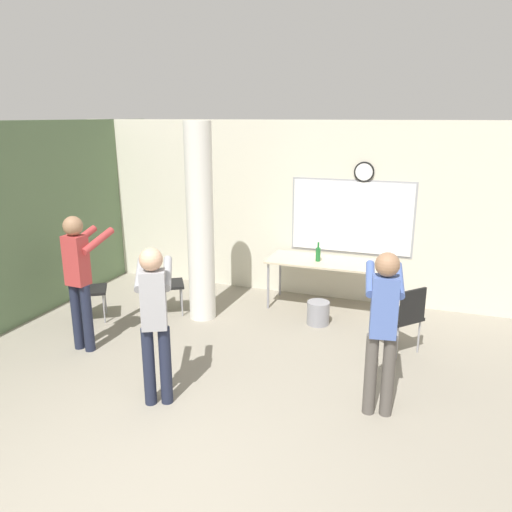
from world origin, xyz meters
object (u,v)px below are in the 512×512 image
Objects in this scene: chair_mid_room at (403,314)px; person_playing_front at (154,314)px; folding_table at (324,264)px; chair_by_left_wall at (85,286)px; person_watching_back at (79,273)px; bottle_on_table at (318,254)px; chair_near_pillar at (163,281)px; person_playing_side at (383,321)px.

chair_mid_room is 0.53× the size of person_playing_front.
person_playing_front reaches higher than folding_table.
person_playing_front reaches higher than chair_by_left_wall.
person_watching_back is at bearing 152.96° from person_playing_front.
chair_near_pillar is (-2.10, -0.96, -0.36)m from bottle_on_table.
chair_by_left_wall reaches higher than folding_table.
person_playing_side is (3.30, -1.58, 0.47)m from chair_near_pillar.
chair_near_pillar is at bearing 75.78° from person_watching_back.
folding_table is at bearing 71.80° from person_playing_front.
chair_by_left_wall is (-0.93, -0.60, 0.00)m from chair_near_pillar.
bottle_on_table is at bearing 140.33° from chair_mid_room.
bottle_on_table is 0.33× the size of chair_near_pillar.
chair_mid_room is at bearing -39.67° from bottle_on_table.
person_watching_back reaches higher than folding_table.
person_playing_front is at bearing -138.76° from chair_mid_room.
chair_mid_room is (3.43, -0.14, 0.00)m from chair_near_pillar.
person_watching_back is at bearing -104.22° from chair_near_pillar.
chair_mid_room is at bearing 18.04° from person_watching_back.
person_playing_front is at bearing -36.49° from chair_by_left_wall.
person_watching_back is 3.66m from person_playing_side.
chair_mid_room is 1.52m from person_playing_side.
chair_near_pillar is at bearing 154.41° from person_playing_side.
folding_table is 0.99× the size of person_watching_back.
person_watching_back is (0.58, -0.77, 0.50)m from chair_by_left_wall.
bottle_on_table is at bearing 24.56° from chair_near_pillar.
chair_mid_room is 0.52× the size of person_playing_side.
person_playing_front is (1.50, -0.77, -0.04)m from person_watching_back.
chair_by_left_wall is 0.53× the size of person_playing_front.
chair_mid_room is (1.33, -1.11, -0.36)m from bottle_on_table.
person_watching_back reaches higher than person_playing_front.
chair_near_pillar is at bearing 118.29° from person_playing_front.
person_playing_front is at bearing -108.20° from folding_table.
chair_by_left_wall is (-3.12, -1.62, -0.19)m from folding_table.
chair_by_left_wall is 2.63m from person_playing_front.
person_playing_side reaches higher than person_playing_front.
person_watching_back is at bearing -161.96° from chair_mid_room.
person_watching_back is at bearing -136.36° from bottle_on_table.
chair_near_pillar is 0.52× the size of person_playing_side.
bottle_on_table is at bearing 27.32° from chair_by_left_wall.
person_playing_front is (1.15, -2.14, 0.46)m from chair_near_pillar.
person_playing_side reaches higher than chair_near_pillar.
chair_near_pillar is at bearing -155.09° from folding_table.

